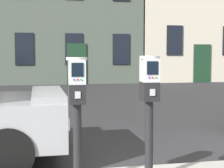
# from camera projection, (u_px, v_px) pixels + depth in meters

# --- Properties ---
(parking_meter_near_kerb) EXTENTS (0.23, 0.26, 1.34)m
(parking_meter_near_kerb) POSITION_uv_depth(u_px,v_px,m) (77.00, 98.00, 3.72)
(parking_meter_near_kerb) COLOR black
(parking_meter_near_kerb) RESTS_ON sidewalk_slab
(parking_meter_twin_adjacent) EXTENTS (0.23, 0.26, 1.35)m
(parking_meter_twin_adjacent) POSITION_uv_depth(u_px,v_px,m) (149.00, 95.00, 3.87)
(parking_meter_twin_adjacent) COLOR black
(parking_meter_twin_adjacent) RESTS_ON sidewalk_slab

